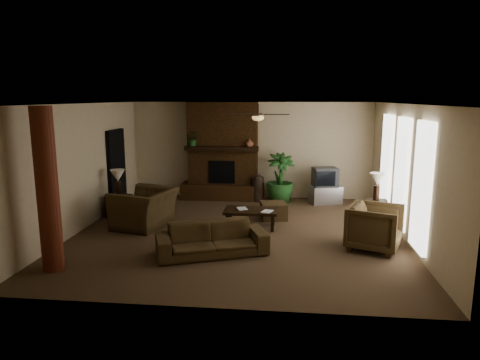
# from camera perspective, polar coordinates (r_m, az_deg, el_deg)

# --- Properties ---
(room_shell) EXTENTS (7.00, 7.00, 7.00)m
(room_shell) POSITION_cam_1_polar(r_m,az_deg,el_deg) (9.25, -0.26, 1.36)
(room_shell) COLOR brown
(room_shell) RESTS_ON ground
(fireplace) EXTENTS (2.40, 0.70, 2.80)m
(fireplace) POSITION_cam_1_polar(r_m,az_deg,el_deg) (12.55, -2.28, 2.75)
(fireplace) COLOR #4D2E14
(fireplace) RESTS_ON ground
(windows) EXTENTS (0.08, 3.65, 2.35)m
(windows) POSITION_cam_1_polar(r_m,az_deg,el_deg) (9.72, 20.55, 0.82)
(windows) COLOR white
(windows) RESTS_ON ground
(log_column) EXTENTS (0.36, 0.36, 2.80)m
(log_column) POSITION_cam_1_polar(r_m,az_deg,el_deg) (7.90, -24.12, -1.26)
(log_column) COLOR maroon
(log_column) RESTS_ON ground
(doorway) EXTENTS (0.10, 1.00, 2.10)m
(doorway) POSITION_cam_1_polar(r_m,az_deg,el_deg) (11.89, -15.99, 1.36)
(doorway) COLOR black
(doorway) RESTS_ON ground
(ceiling_fan) EXTENTS (1.35, 1.35, 0.37)m
(ceiling_fan) POSITION_cam_1_polar(r_m,az_deg,el_deg) (9.40, 2.39, 8.43)
(ceiling_fan) COLOR #311F15
(ceiling_fan) RESTS_ON ceiling
(sofa) EXTENTS (2.14, 1.30, 0.81)m
(sofa) POSITION_cam_1_polar(r_m,az_deg,el_deg) (8.19, -3.76, -7.11)
(sofa) COLOR #47361E
(sofa) RESTS_ON ground
(armchair_left) EXTENTS (1.16, 1.50, 1.16)m
(armchair_left) POSITION_cam_1_polar(r_m,az_deg,el_deg) (10.09, -12.54, -2.87)
(armchair_left) COLOR #47361E
(armchair_left) RESTS_ON ground
(armchair_right) EXTENTS (1.18, 1.21, 0.98)m
(armchair_right) POSITION_cam_1_polar(r_m,az_deg,el_deg) (8.82, 17.42, -5.71)
(armchair_right) COLOR #47361E
(armchair_right) RESTS_ON ground
(coffee_table) EXTENTS (1.20, 0.70, 0.43)m
(coffee_table) POSITION_cam_1_polar(r_m,az_deg,el_deg) (9.81, 1.44, -4.23)
(coffee_table) COLOR black
(coffee_table) RESTS_ON ground
(ottoman) EXTENTS (0.70, 0.70, 0.40)m
(ottoman) POSITION_cam_1_polar(r_m,az_deg,el_deg) (10.60, 4.47, -4.07)
(ottoman) COLOR #47361E
(ottoman) RESTS_ON ground
(tv_stand) EXTENTS (0.96, 0.74, 0.50)m
(tv_stand) POSITION_cam_1_polar(r_m,az_deg,el_deg) (12.31, 11.21, -1.90)
(tv_stand) COLOR #B1B1B3
(tv_stand) RESTS_ON ground
(tv) EXTENTS (0.74, 0.64, 0.52)m
(tv) POSITION_cam_1_polar(r_m,az_deg,el_deg) (12.15, 11.19, 0.38)
(tv) COLOR #37373A
(tv) RESTS_ON tv_stand
(floor_vase) EXTENTS (0.34, 0.34, 0.77)m
(floor_vase) POSITION_cam_1_polar(r_m,az_deg,el_deg) (12.29, 2.38, -0.86)
(floor_vase) COLOR #2E221A
(floor_vase) RESTS_ON ground
(floor_plant) EXTENTS (1.18, 1.57, 0.78)m
(floor_plant) POSITION_cam_1_polar(r_m,az_deg,el_deg) (12.18, 5.31, -1.19)
(floor_plant) COLOR #235020
(floor_plant) RESTS_ON ground
(side_table_left) EXTENTS (0.60, 0.60, 0.55)m
(side_table_left) POSITION_cam_1_polar(r_m,az_deg,el_deg) (11.10, -15.70, -3.37)
(side_table_left) COLOR black
(side_table_left) RESTS_ON ground
(lamp_left) EXTENTS (0.45, 0.45, 0.65)m
(lamp_left) POSITION_cam_1_polar(r_m,az_deg,el_deg) (10.94, -15.86, 0.31)
(lamp_left) COLOR #311F15
(lamp_left) RESTS_ON side_table_left
(side_table_right) EXTENTS (0.57, 0.57, 0.55)m
(side_table_right) POSITION_cam_1_polar(r_m,az_deg,el_deg) (10.67, 17.50, -4.04)
(side_table_right) COLOR black
(side_table_right) RESTS_ON ground
(lamp_right) EXTENTS (0.43, 0.43, 0.65)m
(lamp_right) POSITION_cam_1_polar(r_m,az_deg,el_deg) (10.55, 17.68, -0.18)
(lamp_right) COLOR #311F15
(lamp_right) RESTS_ON side_table_right
(mantel_plant) EXTENTS (0.42, 0.46, 0.33)m
(mantel_plant) POSITION_cam_1_polar(r_m,az_deg,el_deg) (12.37, -6.23, 5.23)
(mantel_plant) COLOR #235020
(mantel_plant) RESTS_ON fireplace
(mantel_vase) EXTENTS (0.28, 0.29, 0.22)m
(mantel_vase) POSITION_cam_1_polar(r_m,az_deg,el_deg) (12.14, 1.27, 4.92)
(mantel_vase) COLOR brown
(mantel_vase) RESTS_ON fireplace
(book_a) EXTENTS (0.21, 0.09, 0.29)m
(book_a) POSITION_cam_1_polar(r_m,az_deg,el_deg) (9.74, -0.35, -3.12)
(book_a) COLOR #999999
(book_a) RESTS_ON coffee_table
(book_b) EXTENTS (0.21, 0.09, 0.29)m
(book_b) POSITION_cam_1_polar(r_m,az_deg,el_deg) (9.59, 3.02, -3.35)
(book_b) COLOR #999999
(book_b) RESTS_ON coffee_table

